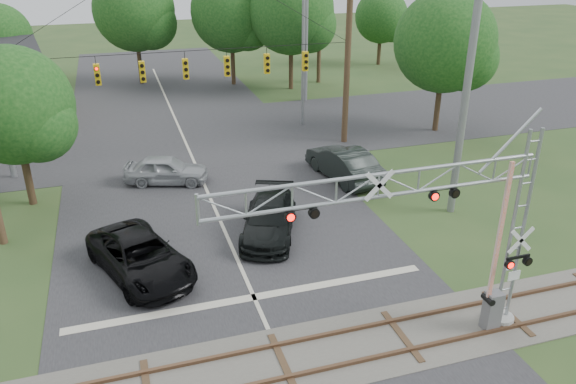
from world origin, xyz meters
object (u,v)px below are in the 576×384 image
object	(u,v)px
crossing_gantry	(435,224)
car_dark	(269,219)
traffic_signal_span	(201,59)
sedan_silver	(166,170)
pickup_black	(140,257)
streetlight	(301,54)

from	to	relation	value
crossing_gantry	car_dark	xyz separation A→B (m)	(-2.69, 8.22, -3.44)
traffic_signal_span	sedan_silver	bearing A→B (deg)	-129.82
crossing_gantry	sedan_silver	distance (m)	16.78
pickup_black	car_dark	distance (m)	5.69
car_dark	sedan_silver	world-z (taller)	car_dark
car_dark	sedan_silver	distance (m)	7.82
car_dark	streetlight	size ratio (longest dim) A/B	0.60
car_dark	streetlight	xyz separation A→B (m)	(6.16, 14.23, 4.02)
crossing_gantry	pickup_black	world-z (taller)	crossing_gantry
pickup_black	car_dark	size ratio (longest dim) A/B	1.07
crossing_gantry	sedan_silver	world-z (taller)	crossing_gantry
crossing_gantry	pickup_black	size ratio (longest dim) A/B	1.87
crossing_gantry	pickup_black	xyz separation A→B (m)	(-8.16, 6.65, -3.43)
pickup_black	car_dark	xyz separation A→B (m)	(5.47, 1.57, -0.02)
crossing_gantry	traffic_signal_span	world-z (taller)	traffic_signal_span
crossing_gantry	streetlight	size ratio (longest dim) A/B	1.20
pickup_black	streetlight	world-z (taller)	streetlight
traffic_signal_span	sedan_silver	size ratio (longest dim) A/B	4.54
traffic_signal_span	pickup_black	distance (m)	13.47
pickup_black	car_dark	bearing A→B (deg)	-4.44
traffic_signal_span	pickup_black	bearing A→B (deg)	-111.24
pickup_black	streetlight	xyz separation A→B (m)	(11.63, 15.80, 4.00)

